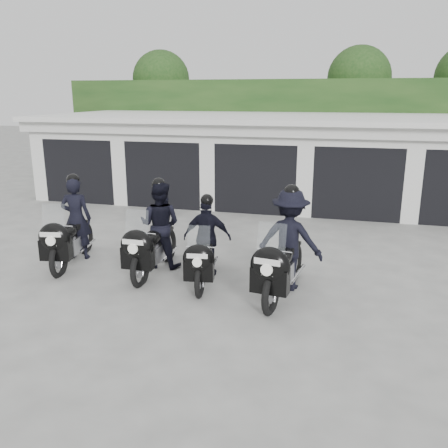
% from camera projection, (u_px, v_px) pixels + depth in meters
% --- Properties ---
extents(ground, '(80.00, 80.00, 0.00)m').
position_uv_depth(ground, '(204.00, 274.00, 10.07)').
color(ground, '#9F9F9A').
rests_on(ground, ground).
extents(garage_block, '(16.40, 6.80, 2.96)m').
position_uv_depth(garage_block, '(269.00, 159.00, 17.20)').
color(garage_block, silver).
rests_on(garage_block, ground).
extents(background_vegetation, '(20.00, 3.90, 5.80)m').
position_uv_depth(background_vegetation, '(296.00, 115.00, 21.27)').
color(background_vegetation, '#193B15').
rests_on(background_vegetation, ground).
extents(police_bike_a, '(0.96, 2.33, 2.05)m').
position_uv_depth(police_bike_a, '(71.00, 228.00, 10.57)').
color(police_bike_a, black).
rests_on(police_bike_a, ground).
extents(police_bike_b, '(0.93, 2.36, 2.05)m').
position_uv_depth(police_bike_b, '(157.00, 231.00, 10.15)').
color(police_bike_b, black).
rests_on(police_bike_b, ground).
extents(police_bike_c, '(1.06, 2.08, 1.82)m').
position_uv_depth(police_bike_c, '(206.00, 244.00, 9.62)').
color(police_bike_c, black).
rests_on(police_bike_c, ground).
extents(police_bike_d, '(1.36, 2.45, 2.14)m').
position_uv_depth(police_bike_d, '(287.00, 247.00, 8.98)').
color(police_bike_d, black).
rests_on(police_bike_d, ground).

